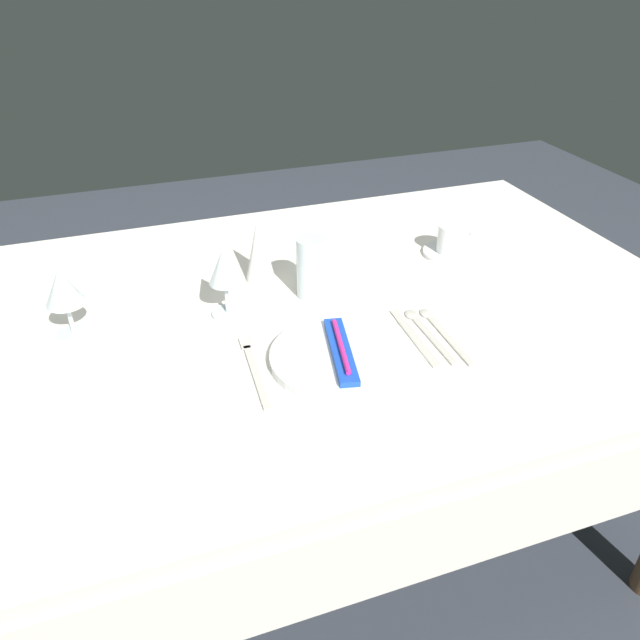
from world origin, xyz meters
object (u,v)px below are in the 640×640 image
Objects in this scene: wine_glass_centre at (224,270)px; napkin_folded at (259,249)px; spoon_dessert at (440,329)px; wine_glass_left at (63,290)px; fork_outer at (254,368)px; coffee_cup_left at (452,238)px; dinner_knife at (415,338)px; toothbrush_package at (341,350)px; spoon_soup at (424,329)px; dinner_plate at (341,357)px; drink_tumbler at (311,271)px.

napkin_folded reaches higher than wine_glass_centre.
wine_glass_left reaches higher than spoon_dessert.
fork_outer is 0.66m from coffee_cup_left.
dinner_knife is 1.34× the size of napkin_folded.
toothbrush_package is at bearing -171.55° from spoon_dessert.
wine_glass_centre is at bearing 152.39° from spoon_soup.
coffee_cup_left is at bearing 38.15° from toothbrush_package.
toothbrush_package reaches higher than dinner_plate.
napkin_folded is (0.10, 0.33, 0.08)m from fork_outer.
fork_outer is (-0.16, 0.03, -0.01)m from dinner_plate.
coffee_cup_left is at bearing 52.19° from spoon_soup.
dinner_plate reaches higher than fork_outer.
coffee_cup_left is at bearing 4.55° from wine_glass_left.
dinner_knife is at bearing -129.28° from coffee_cup_left.
spoon_soup and spoon_dessert have the same top height.
dinner_plate is 1.19× the size of fork_outer.
napkin_folded reaches higher than wine_glass_left.
wine_glass_centre is (-0.37, 0.19, 0.10)m from spoon_soup.
spoon_soup is (0.20, 0.04, -0.01)m from dinner_plate.
napkin_folded is at bearing 73.27° from fork_outer.
spoon_dessert is 0.46m from wine_glass_centre.
coffee_cup_left is (0.42, 0.33, 0.02)m from toothbrush_package.
dinner_knife is (0.17, 0.02, -0.02)m from toothbrush_package.
coffee_cup_left is 0.60m from wine_glass_centre.
fork_outer is at bearing -36.13° from wine_glass_left.
wine_glass_left is 1.09× the size of drink_tumbler.
spoon_soup is 0.97× the size of spoon_dessert.
wine_glass_left is at bearing 162.22° from spoon_soup.
wine_glass_left is at bearing -166.09° from napkin_folded.
wine_glass_left is at bearing -175.45° from coffee_cup_left.
napkin_folded is at bearing 176.31° from coffee_cup_left.
dinner_plate is 0.38m from napkin_folded.
dinner_knife is at bearing -32.97° from wine_glass_centre.
dinner_knife is at bearing -142.53° from spoon_soup.
dinner_plate is 1.27× the size of toothbrush_package.
napkin_folded reaches higher than drink_tumbler.
fork_outer is at bearing -130.14° from drink_tumbler.
wine_glass_left reaches higher than toothbrush_package.
spoon_soup is 0.43m from wine_glass_centre.
wine_glass_centre is at bearing -4.72° from wine_glass_left.
wine_glass_centre reaches higher than dinner_knife.
spoon_soup is at bearing 12.38° from dinner_plate.
napkin_folded is at bearing 50.90° from wine_glass_centre.
spoon_dessert is (0.03, -0.01, 0.00)m from spoon_soup.
spoon_soup is at bearing 37.47° from dinner_knife.
toothbrush_package is at bearing -95.99° from drink_tumbler.
dinner_plate reaches higher than spoon_soup.
drink_tumbler reaches higher than coffee_cup_left.
coffee_cup_left reaches higher than toothbrush_package.
toothbrush_package is 0.23m from spoon_dessert.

